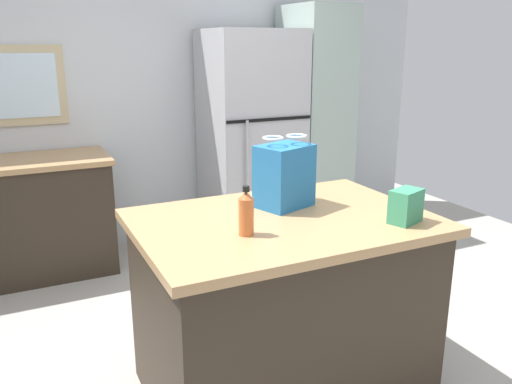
% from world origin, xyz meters
% --- Properties ---
extents(ground, '(6.57, 6.57, 0.00)m').
position_xyz_m(ground, '(0.00, 0.00, 0.00)').
color(ground, '#ADA89E').
extents(back_wall, '(5.48, 0.13, 2.50)m').
position_xyz_m(back_wall, '(-0.02, 2.32, 1.25)').
color(back_wall, silver).
rests_on(back_wall, ground).
extents(kitchen_island, '(1.38, 0.97, 0.92)m').
position_xyz_m(kitchen_island, '(0.04, -0.11, 0.46)').
color(kitchen_island, '#33281E').
rests_on(kitchen_island, ground).
extents(refrigerator, '(0.75, 0.74, 1.82)m').
position_xyz_m(refrigerator, '(0.80, 1.89, 0.91)').
color(refrigerator, '#B7B7BC').
rests_on(refrigerator, ground).
extents(tall_cabinet, '(0.47, 0.66, 2.03)m').
position_xyz_m(tall_cabinet, '(1.43, 1.89, 1.01)').
color(tall_cabinet, '#9EB2A8').
rests_on(tall_cabinet, ground).
extents(shopping_bag, '(0.31, 0.27, 0.36)m').
position_xyz_m(shopping_bag, '(0.13, 0.06, 1.08)').
color(shopping_bag, '#236BAD').
rests_on(shopping_bag, kitchen_island).
extents(small_box, '(0.18, 0.14, 0.16)m').
position_xyz_m(small_box, '(0.51, -0.40, 1.00)').
color(small_box, '#388E66').
rests_on(small_box, kitchen_island).
extents(bottle, '(0.07, 0.07, 0.22)m').
position_xyz_m(bottle, '(-0.21, -0.23, 1.02)').
color(bottle, '#C66633').
rests_on(bottle, kitchen_island).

